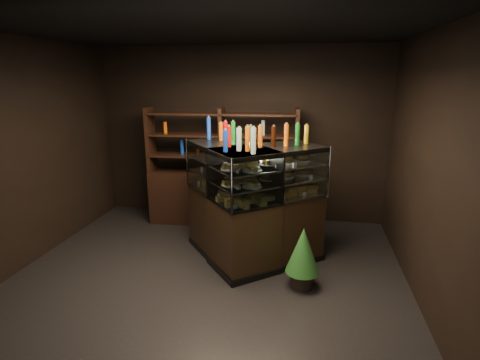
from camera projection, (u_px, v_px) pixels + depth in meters
The scene contains 7 objects.
ground at pixel (203, 286), 4.61m from camera, with size 5.00×5.00×0.00m, color black.
room_shell at pixel (199, 129), 4.09m from camera, with size 5.02×5.02×3.01m.
display_case at pixel (249, 224), 5.15m from camera, with size 2.06×1.63×1.62m.
food_display at pixel (249, 176), 4.96m from camera, with size 1.58×1.14×0.49m.
bottles_top at pixel (250, 136), 4.82m from camera, with size 1.40×1.01×0.30m.
potted_conifer at pixel (303, 249), 4.46m from camera, with size 0.41×0.41×0.87m.
back_shelving at pixel (222, 190), 6.43m from camera, with size 2.54×0.58×2.00m.
Camera 1 is at (1.20, -3.93, 2.50)m, focal length 28.00 mm.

